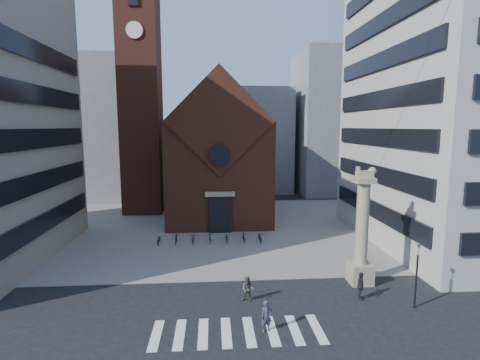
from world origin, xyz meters
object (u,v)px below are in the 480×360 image
at_px(pedestrian_0, 266,316).
at_px(lion_column, 362,238).
at_px(pedestrian_1, 248,289).
at_px(scooter_0, 159,239).
at_px(traffic_light, 417,274).
at_px(pedestrian_2, 361,286).

bearing_deg(pedestrian_0, lion_column, 20.52).
relative_size(pedestrian_1, scooter_0, 0.96).
bearing_deg(pedestrian_0, traffic_light, -5.36).
xyz_separation_m(pedestrian_0, pedestrian_1, (-0.70, 3.72, -0.06)).
xyz_separation_m(pedestrian_0, scooter_0, (-8.26, 16.42, -0.39)).
bearing_deg(lion_column, pedestrian_2, -111.26).
xyz_separation_m(pedestrian_0, pedestrian_2, (6.83, 3.45, 0.05)).
xyz_separation_m(traffic_light, pedestrian_2, (-3.00, 1.41, -1.34)).
distance_m(lion_column, scooter_0, 19.38).
relative_size(lion_column, traffic_light, 2.02).
height_order(pedestrian_1, pedestrian_2, pedestrian_2).
relative_size(lion_column, pedestrian_0, 4.81).
bearing_deg(traffic_light, pedestrian_1, 170.98).
bearing_deg(scooter_0, traffic_light, -39.01).
distance_m(lion_column, traffic_light, 4.62).
distance_m(traffic_light, pedestrian_2, 3.57).
xyz_separation_m(traffic_light, pedestrian_0, (-9.83, -2.05, -1.38)).
relative_size(pedestrian_0, pedestrian_1, 1.07).
bearing_deg(pedestrian_1, pedestrian_2, 17.55).
distance_m(traffic_light, scooter_0, 23.18).
height_order(pedestrian_1, scooter_0, pedestrian_1).
distance_m(pedestrian_1, scooter_0, 14.79).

